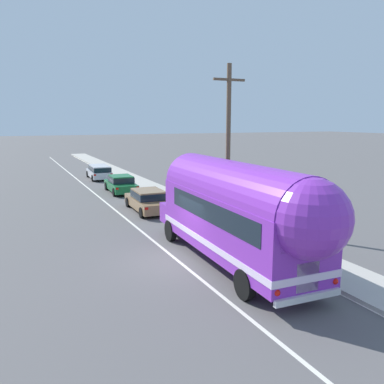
{
  "coord_description": "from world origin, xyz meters",
  "views": [
    {
      "loc": [
        -6.02,
        -14.48,
        5.65
      ],
      "look_at": [
        1.91,
        2.73,
        2.27
      ],
      "focal_mm": 37.51,
      "sensor_mm": 36.0,
      "label": 1
    }
  ],
  "objects_px": {
    "car_lead": "(148,200)",
    "utility_pole": "(228,144)",
    "painted_bus": "(239,210)",
    "car_third": "(99,171)",
    "car_second": "(121,183)"
  },
  "relations": [
    {
      "from": "utility_pole",
      "to": "car_lead",
      "type": "distance_m",
      "value": 7.03
    },
    {
      "from": "painted_bus",
      "to": "car_third",
      "type": "bearing_deg",
      "value": 89.51
    },
    {
      "from": "painted_bus",
      "to": "car_lead",
      "type": "distance_m",
      "value": 11.06
    },
    {
      "from": "utility_pole",
      "to": "painted_bus",
      "type": "xyz_separation_m",
      "value": [
        -2.69,
        -5.56,
        -2.12
      ]
    },
    {
      "from": "car_lead",
      "to": "car_third",
      "type": "bearing_deg",
      "value": 89.37
    },
    {
      "from": "car_second",
      "to": "car_third",
      "type": "height_order",
      "value": "same"
    },
    {
      "from": "car_second",
      "to": "car_lead",
      "type": "bearing_deg",
      "value": -91.29
    },
    {
      "from": "utility_pole",
      "to": "painted_bus",
      "type": "bearing_deg",
      "value": -115.77
    },
    {
      "from": "utility_pole",
      "to": "car_lead",
      "type": "xyz_separation_m",
      "value": [
        -2.63,
        5.39,
        -3.68
      ]
    },
    {
      "from": "painted_bus",
      "to": "car_second",
      "type": "relative_size",
      "value": 2.5
    },
    {
      "from": "car_second",
      "to": "car_third",
      "type": "distance_m",
      "value": 8.15
    },
    {
      "from": "car_lead",
      "to": "utility_pole",
      "type": "bearing_deg",
      "value": -63.97
    },
    {
      "from": "utility_pole",
      "to": "car_lead",
      "type": "height_order",
      "value": "utility_pole"
    },
    {
      "from": "utility_pole",
      "to": "car_second",
      "type": "relative_size",
      "value": 1.85
    },
    {
      "from": "utility_pole",
      "to": "car_second",
      "type": "bearing_deg",
      "value": 101.02
    }
  ]
}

